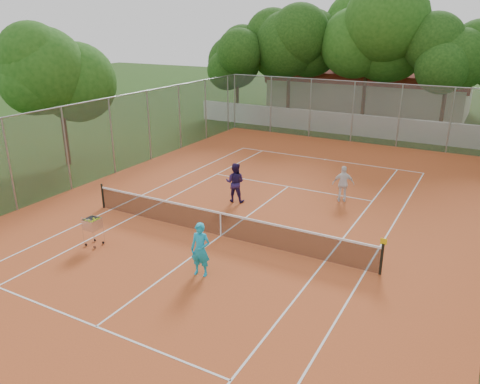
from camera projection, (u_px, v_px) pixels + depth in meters
The scene contains 12 objects.
ground at pixel (221, 236), 17.64m from camera, with size 120.00×120.00×0.00m, color #1A360E.
court_pad at pixel (221, 236), 17.63m from camera, with size 18.00×34.00×0.02m, color #B84F23.
court_lines at pixel (221, 236), 17.63m from camera, with size 10.98×23.78×0.01m, color white.
tennis_net at pixel (221, 224), 17.46m from camera, with size 11.88×0.10×0.98m, color black.
perimeter_fence at pixel (220, 186), 16.95m from camera, with size 18.00×34.00×4.00m, color slate.
boundary_wall at pixel (359, 125), 33.02m from camera, with size 26.00×0.30×1.50m, color white.
clubhouse at pixel (369, 87), 41.66m from camera, with size 16.40×9.00×4.40m, color beige.
tropical_trees at pixel (376, 60), 34.04m from camera, with size 29.00×19.00×10.00m, color #15380E.
player_near at pixel (200, 250), 14.63m from camera, with size 0.64×0.42×1.77m, color #19ABD7.
player_far_left at pixel (235, 182), 20.74m from camera, with size 0.87×0.67×1.78m, color #27194D.
player_far_right at pixel (343, 184), 20.77m from camera, with size 0.96×0.40×1.64m, color white.
ball_hopper at pixel (93, 231), 16.69m from camera, with size 0.54×0.54×1.13m, color silver.
Camera 1 is at (8.35, -13.67, 7.60)m, focal length 35.00 mm.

